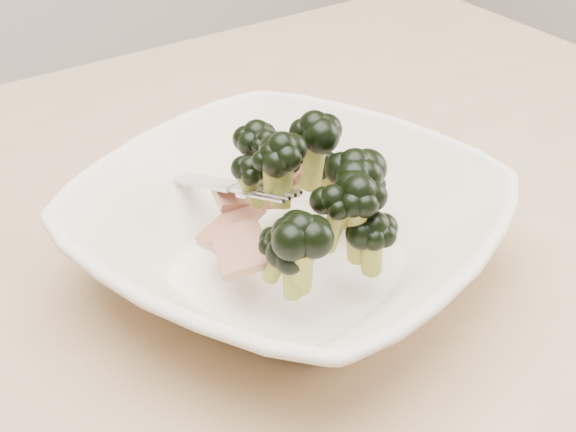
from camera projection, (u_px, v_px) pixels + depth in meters
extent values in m
cube|color=tan|center=(185.00, 288.00, 0.61)|extent=(1.20, 0.80, 0.04)
cylinder|color=tan|center=(396.00, 235.00, 1.32)|extent=(0.06, 0.06, 0.71)
imported|color=white|center=(288.00, 233.00, 0.58)|extent=(0.37, 0.37, 0.07)
cylinder|color=olive|center=(353.00, 200.00, 0.55)|extent=(0.02, 0.02, 0.04)
ellipsoid|color=black|center=(355.00, 166.00, 0.54)|extent=(0.04, 0.04, 0.03)
cylinder|color=olive|center=(326.00, 183.00, 0.60)|extent=(0.02, 0.01, 0.03)
ellipsoid|color=black|center=(327.00, 162.00, 0.59)|extent=(0.03, 0.03, 0.02)
cylinder|color=olive|center=(272.00, 181.00, 0.54)|extent=(0.02, 0.02, 0.03)
ellipsoid|color=black|center=(272.00, 154.00, 0.53)|extent=(0.03, 0.03, 0.02)
cylinder|color=olive|center=(258.00, 168.00, 0.60)|extent=(0.02, 0.02, 0.05)
ellipsoid|color=black|center=(257.00, 134.00, 0.59)|extent=(0.04, 0.04, 0.03)
cylinder|color=olive|center=(278.00, 264.00, 0.52)|extent=(0.02, 0.02, 0.03)
ellipsoid|color=black|center=(277.00, 240.00, 0.51)|extent=(0.03, 0.03, 0.02)
cylinder|color=olive|center=(268.00, 166.00, 0.59)|extent=(0.02, 0.02, 0.04)
ellipsoid|color=black|center=(267.00, 141.00, 0.58)|extent=(0.03, 0.03, 0.02)
cylinder|color=olive|center=(282.00, 180.00, 0.54)|extent=(0.03, 0.02, 0.04)
ellipsoid|color=black|center=(282.00, 147.00, 0.53)|extent=(0.04, 0.04, 0.03)
cylinder|color=olive|center=(251.00, 190.00, 0.56)|extent=(0.02, 0.02, 0.03)
ellipsoid|color=black|center=(250.00, 168.00, 0.55)|extent=(0.03, 0.03, 0.02)
cylinder|color=olive|center=(372.00, 254.00, 0.54)|extent=(0.02, 0.02, 0.04)
ellipsoid|color=black|center=(374.00, 227.00, 0.52)|extent=(0.04, 0.04, 0.03)
cylinder|color=olive|center=(314.00, 162.00, 0.57)|extent=(0.02, 0.02, 0.05)
ellipsoid|color=black|center=(314.00, 127.00, 0.56)|extent=(0.04, 0.04, 0.03)
cylinder|color=olive|center=(290.00, 176.00, 0.62)|extent=(0.02, 0.02, 0.03)
ellipsoid|color=black|center=(290.00, 155.00, 0.61)|extent=(0.03, 0.03, 0.02)
cylinder|color=olive|center=(292.00, 276.00, 0.51)|extent=(0.01, 0.01, 0.03)
ellipsoid|color=black|center=(292.00, 251.00, 0.50)|extent=(0.03, 0.03, 0.02)
cylinder|color=olive|center=(301.00, 267.00, 0.51)|extent=(0.03, 0.03, 0.05)
ellipsoid|color=black|center=(301.00, 230.00, 0.49)|extent=(0.04, 0.04, 0.03)
cylinder|color=olive|center=(367.00, 202.00, 0.61)|extent=(0.02, 0.01, 0.03)
ellipsoid|color=black|center=(368.00, 184.00, 0.60)|extent=(0.03, 0.03, 0.02)
cylinder|color=olive|center=(333.00, 229.00, 0.53)|extent=(0.01, 0.02, 0.04)
ellipsoid|color=black|center=(334.00, 199.00, 0.51)|extent=(0.03, 0.03, 0.03)
cylinder|color=olive|center=(357.00, 232.00, 0.53)|extent=(0.03, 0.02, 0.05)
ellipsoid|color=black|center=(360.00, 192.00, 0.51)|extent=(0.04, 0.04, 0.03)
cube|color=maroon|center=(273.00, 168.00, 0.61)|extent=(0.06, 0.05, 0.02)
cube|color=maroon|center=(241.00, 249.00, 0.54)|extent=(0.05, 0.05, 0.02)
cube|color=maroon|center=(271.00, 193.00, 0.60)|extent=(0.04, 0.03, 0.01)
cube|color=maroon|center=(342.00, 194.00, 0.61)|extent=(0.04, 0.03, 0.01)
cube|color=maroon|center=(248.00, 196.00, 0.60)|extent=(0.05, 0.03, 0.02)
cube|color=maroon|center=(299.00, 165.00, 0.62)|extent=(0.04, 0.04, 0.02)
cube|color=maroon|center=(232.00, 225.00, 0.58)|extent=(0.06, 0.04, 0.02)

